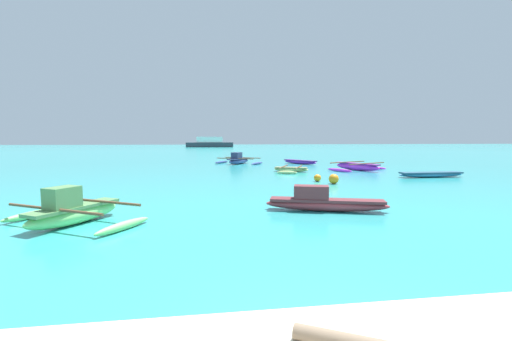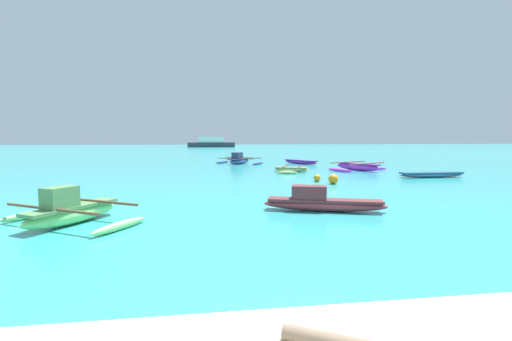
# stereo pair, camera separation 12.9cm
# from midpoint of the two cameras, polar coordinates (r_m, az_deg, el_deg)

# --- Properties ---
(moored_boat_0) EXTENTS (3.77, 0.66, 0.29)m
(moored_boat_0) POSITION_cam_midpoint_polar(r_m,az_deg,el_deg) (21.03, 27.35, -0.57)
(moored_boat_0) COLOR teal
(moored_boat_0) RESTS_ON ground_plane
(moored_boat_1) EXTENTS (2.37, 3.19, 0.33)m
(moored_boat_1) POSITION_cam_midpoint_polar(r_m,az_deg,el_deg) (28.73, 7.60, 1.45)
(moored_boat_1) COLOR purple
(moored_boat_1) RESTS_ON ground_plane
(moored_boat_2) EXTENTS (2.38, 3.40, 0.35)m
(moored_boat_2) POSITION_cam_midpoint_polar(r_m,az_deg,el_deg) (21.98, 6.07, 0.22)
(moored_boat_2) COLOR #D5DC86
(moored_boat_2) RESTS_ON ground_plane
(moored_boat_3) EXTENTS (3.68, 3.13, 0.97)m
(moored_boat_3) POSITION_cam_midpoint_polar(r_m,az_deg,el_deg) (9.66, -28.14, -6.03)
(moored_boat_3) COLOR #86DC76
(moored_boat_3) RESTS_ON ground_plane
(moored_boat_4) EXTENTS (3.57, 1.58, 0.74)m
(moored_boat_4) POSITION_cam_midpoint_polar(r_m,az_deg,el_deg) (10.24, 11.23, -5.19)
(moored_boat_4) COLOR #A4353D
(moored_boat_4) RESTS_ON ground_plane
(moored_boat_5) EXTENTS (4.14, 3.74, 0.98)m
(moored_boat_5) POSITION_cam_midpoint_polar(r_m,az_deg,el_deg) (28.55, -2.70, 1.74)
(moored_boat_5) COLOR #3C4C8D
(moored_boat_5) RESTS_ON ground_plane
(moored_boat_6) EXTENTS (4.13, 3.47, 0.54)m
(moored_boat_6) POSITION_cam_midpoint_polar(r_m,az_deg,el_deg) (23.77, 16.72, 0.63)
(moored_boat_6) COLOR #D936E5
(moored_boat_6) RESTS_ON ground_plane
(mooring_buoy_0) EXTENTS (0.36, 0.36, 0.36)m
(mooring_buoy_0) POSITION_cam_midpoint_polar(r_m,az_deg,el_deg) (17.14, 10.36, -1.23)
(mooring_buoy_0) COLOR orange
(mooring_buoy_0) RESTS_ON ground_plane
(mooring_buoy_1) EXTENTS (0.47, 0.47, 0.47)m
(mooring_buoy_1) POSITION_cam_midpoint_polar(r_m,az_deg,el_deg) (16.39, 12.97, -1.39)
(mooring_buoy_1) COLOR orange
(mooring_buoy_1) RESTS_ON ground_plane
(distant_ferry) EXTENTS (11.52, 2.53, 2.53)m
(distant_ferry) POSITION_cam_midpoint_polar(r_m,az_deg,el_deg) (85.71, -7.41, 4.58)
(distant_ferry) COLOR #2D333D
(distant_ferry) RESTS_ON ground_plane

